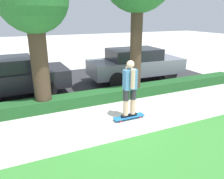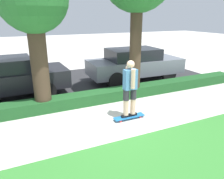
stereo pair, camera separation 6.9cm
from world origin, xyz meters
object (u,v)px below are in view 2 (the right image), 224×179
(tree_near, at_px, (33,3))
(parked_car_middle, at_px, (135,64))
(skater_person, at_px, (130,88))
(skateboard, at_px, (129,117))

(tree_near, xyz_separation_m, parked_car_middle, (4.38, 1.78, -2.43))
(skater_person, relative_size, tree_near, 0.38)
(skateboard, distance_m, parked_car_middle, 4.15)
(skateboard, xyz_separation_m, skater_person, (-0.00, 0.00, 0.91))
(parked_car_middle, bearing_deg, tree_near, -155.75)
(skateboard, height_order, tree_near, tree_near)
(skater_person, distance_m, tree_near, 3.57)
(skater_person, height_order, tree_near, tree_near)
(skateboard, height_order, skater_person, skater_person)
(skateboard, bearing_deg, skater_person, 176.42)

